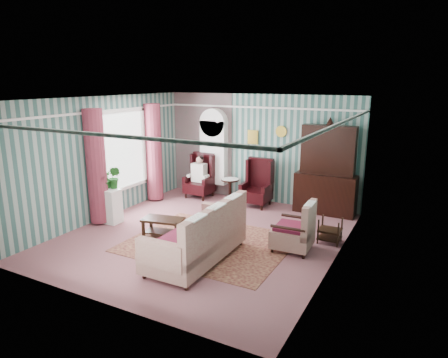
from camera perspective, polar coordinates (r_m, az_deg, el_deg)
The scene contains 17 objects.
floor at distance 8.68m, azimuth -2.87°, elevation -8.10°, with size 6.00×6.00×0.00m, color #96575F.
room_shell at distance 8.61m, azimuth -5.98°, elevation 5.54°, with size 5.53×6.02×2.91m.
bookcase at distance 11.38m, azimuth -1.49°, elevation 3.15°, with size 0.80×0.28×2.24m, color white.
dresser_hutch at distance 10.09m, azimuth 14.47°, elevation 1.65°, with size 1.50×0.56×2.36m, color black.
wingback_left at distance 11.28m, azimuth -3.55°, elevation 0.46°, with size 0.76×0.80×1.25m, color black.
wingback_right at distance 10.50m, azimuth 4.63°, elevation -0.59°, with size 0.76×0.80×1.25m, color black.
seated_woman at distance 11.29m, azimuth -3.55°, elevation 0.29°, with size 0.44×0.40×1.18m, color silver, non-canonical shape.
round_side_table at distance 11.06m, azimuth 0.86°, elevation -1.53°, with size 0.50×0.50×0.60m, color black.
nest_table at distance 8.52m, azimuth 14.90°, elevation -7.07°, with size 0.45×0.38×0.54m, color black.
plant_stand at distance 9.72m, azimuth -16.12°, elevation -3.70°, with size 0.55×0.35×0.80m, color white.
rug at distance 8.30m, azimuth -2.14°, elevation -9.12°, with size 3.20×2.60×0.01m, color #4A1C18.
sofa at distance 7.40m, azimuth -4.00°, elevation -8.04°, with size 2.27×1.07×0.98m, color beige.
floral_armchair at distance 7.95m, azimuth 9.80°, elevation -6.74°, with size 0.82×0.85×0.95m, color #C1B096.
coffee_table at distance 8.62m, azimuth -8.67°, elevation -6.91°, with size 0.85×0.45×0.42m, color black.
potted_plant_a at distance 9.53m, azimuth -16.88°, elevation -0.24°, with size 0.39×0.34×0.43m, color #1F4A17.
potted_plant_b at distance 9.58m, azimuth -15.39°, elevation 0.23°, with size 0.29×0.23×0.53m, color #214916.
potted_plant_c at distance 9.70m, azimuth -16.41°, elevation -0.09°, with size 0.22×0.22×0.39m, color #184E1B.
Camera 1 is at (4.13, -6.90, 3.27)m, focal length 32.00 mm.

